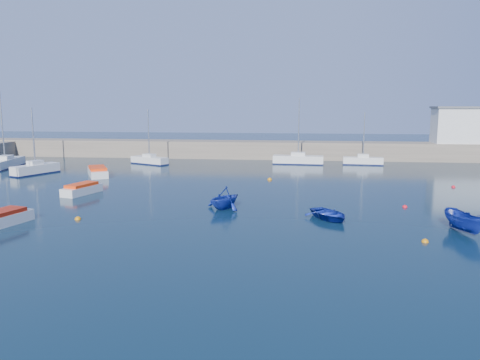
# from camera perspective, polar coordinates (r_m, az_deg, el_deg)

# --- Properties ---
(ground) EXTENTS (220.00, 220.00, 0.00)m
(ground) POSITION_cam_1_polar(r_m,az_deg,el_deg) (27.08, -4.47, -8.36)
(ground) COLOR #0B2133
(ground) RESTS_ON ground
(back_wall) EXTENTS (96.00, 4.50, 2.60)m
(back_wall) POSITION_cam_1_polar(r_m,az_deg,el_deg) (71.82, 2.75, 3.70)
(back_wall) COLOR #796C5C
(back_wall) RESTS_ON ground
(harbor_office) EXTENTS (10.00, 4.00, 5.00)m
(harbor_office) POSITION_cam_1_polar(r_m,az_deg,el_deg) (75.56, 26.23, 5.93)
(harbor_office) COLOR silver
(harbor_office) RESTS_ON back_wall
(sailboat_3) EXTENTS (3.61, 5.95, 7.78)m
(sailboat_3) POSITION_cam_1_polar(r_m,az_deg,el_deg) (60.26, -23.65, 1.26)
(sailboat_3) COLOR silver
(sailboat_3) RESTS_ON ground
(sailboat_4) EXTENTS (3.29, 7.82, 9.87)m
(sailboat_4) POSITION_cam_1_polar(r_m,az_deg,el_deg) (68.15, -26.71, 1.87)
(sailboat_4) COLOR silver
(sailboat_4) RESTS_ON ground
(sailboat_5) EXTENTS (5.78, 3.97, 7.54)m
(sailboat_5) POSITION_cam_1_polar(r_m,az_deg,el_deg) (65.88, -10.98, 2.40)
(sailboat_5) COLOR silver
(sailboat_5) RESTS_ON ground
(sailboat_6) EXTENTS (6.96, 2.31, 9.07)m
(sailboat_6) POSITION_cam_1_polar(r_m,az_deg,el_deg) (65.20, 7.10, 2.51)
(sailboat_6) COLOR silver
(sailboat_6) RESTS_ON ground
(sailboat_7) EXTENTS (5.39, 1.83, 7.14)m
(sailboat_7) POSITION_cam_1_polar(r_m,az_deg,el_deg) (66.14, 14.75, 2.31)
(sailboat_7) COLOR silver
(sailboat_7) RESTS_ON ground
(motorboat_1) EXTENTS (2.50, 4.35, 1.01)m
(motorboat_1) POSITION_cam_1_polar(r_m,az_deg,el_deg) (45.37, -18.72, -1.05)
(motorboat_1) COLOR silver
(motorboat_1) RESTS_ON ground
(motorboat_2) EXTENTS (4.16, 5.52, 1.09)m
(motorboat_2) POSITION_cam_1_polar(r_m,az_deg,el_deg) (56.31, -16.96, 0.99)
(motorboat_2) COLOR silver
(motorboat_2) RESTS_ON ground
(dinghy_center) EXTENTS (4.12, 4.47, 0.76)m
(dinghy_center) POSITION_cam_1_polar(r_m,az_deg,el_deg) (34.21, 10.82, -4.11)
(dinghy_center) COLOR #162997
(dinghy_center) RESTS_ON ground
(dinghy_left) EXTENTS (4.20, 4.35, 1.76)m
(dinghy_left) POSITION_cam_1_polar(r_m,az_deg,el_deg) (36.89, -1.92, -2.19)
(dinghy_left) COLOR #162997
(dinghy_left) RESTS_ON ground
(dinghy_right) EXTENTS (2.35, 3.92, 1.42)m
(dinghy_right) POSITION_cam_1_polar(r_m,az_deg,el_deg) (33.34, 25.72, -4.63)
(dinghy_right) COLOR #162997
(dinghy_right) RESTS_ON ground
(buoy_0) EXTENTS (0.46, 0.46, 0.46)m
(buoy_0) POSITION_cam_1_polar(r_m,az_deg,el_deg) (35.58, -19.15, -4.57)
(buoy_0) COLOR orange
(buoy_0) RESTS_ON ground
(buoy_1) EXTENTS (0.40, 0.40, 0.40)m
(buoy_1) POSITION_cam_1_polar(r_m,az_deg,el_deg) (39.81, 19.46, -3.16)
(buoy_1) COLOR red
(buoy_1) RESTS_ON ground
(buoy_2) EXTENTS (0.42, 0.42, 0.42)m
(buoy_2) POSITION_cam_1_polar(r_m,az_deg,el_deg) (30.35, 21.62, -7.05)
(buoy_2) COLOR orange
(buoy_2) RESTS_ON ground
(buoy_3) EXTENTS (0.50, 0.50, 0.50)m
(buoy_3) POSITION_cam_1_polar(r_m,az_deg,el_deg) (51.23, 3.64, 0.01)
(buoy_3) COLOR orange
(buoy_3) RESTS_ON ground
(buoy_4) EXTENTS (0.39, 0.39, 0.39)m
(buoy_4) POSITION_cam_1_polar(r_m,az_deg,el_deg) (51.16, 24.57, -0.82)
(buoy_4) COLOR red
(buoy_4) RESTS_ON ground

